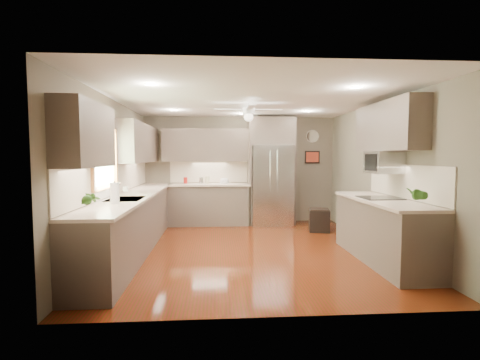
{
  "coord_description": "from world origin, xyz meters",
  "views": [
    {
      "loc": [
        -0.57,
        -5.78,
        1.58
      ],
      "look_at": [
        -0.13,
        0.6,
        1.14
      ],
      "focal_mm": 26.0,
      "sensor_mm": 36.0,
      "label": 1
    }
  ],
  "objects": [
    {
      "name": "right_run",
      "position": [
        1.93,
        -0.8,
        0.48
      ],
      "size": [
        0.7,
        2.2,
        1.45
      ],
      "color": "brown",
      "rests_on": "ground"
    },
    {
      "name": "canister_c",
      "position": [
        -0.78,
        2.22,
        1.03
      ],
      "size": [
        0.13,
        0.13,
        0.17
      ],
      "primitive_type": "cylinder",
      "rotation": [
        0.0,
        0.0,
        0.28
      ],
      "color": "beige",
      "rests_on": "back_run"
    },
    {
      "name": "back_run",
      "position": [
        -0.72,
        2.2,
        0.48
      ],
      "size": [
        1.85,
        0.65,
        1.45
      ],
      "color": "brown",
      "rests_on": "ground"
    },
    {
      "name": "floor",
      "position": [
        0.0,
        0.0,
        0.0
      ],
      "size": [
        5.0,
        5.0,
        0.0
      ],
      "primitive_type": "plane",
      "color": "#482509",
      "rests_on": "ground"
    },
    {
      "name": "left_run",
      "position": [
        -1.95,
        0.15,
        0.48
      ],
      "size": [
        0.65,
        4.7,
        1.45
      ],
      "color": "brown",
      "rests_on": "ground"
    },
    {
      "name": "framed_print",
      "position": [
        1.75,
        2.48,
        1.55
      ],
      "size": [
        0.36,
        0.03,
        0.3
      ],
      "color": "black",
      "rests_on": "wall_back"
    },
    {
      "name": "ceiling_fan",
      "position": [
        -0.0,
        0.3,
        2.33
      ],
      "size": [
        1.18,
        1.18,
        0.32
      ],
      "color": "white",
      "rests_on": "ceiling"
    },
    {
      "name": "uppers",
      "position": [
        -0.74,
        0.71,
        1.87
      ],
      "size": [
        4.5,
        4.7,
        0.95
      ],
      "color": "brown",
      "rests_on": "wall_left"
    },
    {
      "name": "wall_front",
      "position": [
        0.0,
        -2.5,
        1.25
      ],
      "size": [
        4.5,
        0.0,
        4.5
      ],
      "primitive_type": "plane",
      "rotation": [
        -1.57,
        0.0,
        0.0
      ],
      "color": "#685F4F",
      "rests_on": "ground"
    },
    {
      "name": "recessed_lights",
      "position": [
        -0.04,
        0.4,
        2.49
      ],
      "size": [
        2.84,
        3.14,
        0.01
      ],
      "color": "white",
      "rests_on": "ceiling"
    },
    {
      "name": "canister_b",
      "position": [
        -0.91,
        2.25,
        1.01
      ],
      "size": [
        0.12,
        0.12,
        0.15
      ],
      "primitive_type": "cylinder",
      "rotation": [
        0.0,
        0.0,
        -0.37
      ],
      "color": "silver",
      "rests_on": "back_run"
    },
    {
      "name": "refrigerator",
      "position": [
        0.7,
        2.16,
        1.19
      ],
      "size": [
        1.06,
        0.75,
        2.45
      ],
      "color": "silver",
      "rests_on": "ground"
    },
    {
      "name": "stool",
      "position": [
        1.58,
        1.3,
        0.24
      ],
      "size": [
        0.49,
        0.49,
        0.48
      ],
      "color": "black",
      "rests_on": "ground"
    },
    {
      "name": "window",
      "position": [
        -2.22,
        -0.5,
        1.55
      ],
      "size": [
        0.05,
        1.12,
        0.92
      ],
      "color": "#BFF2B2",
      "rests_on": "wall_left"
    },
    {
      "name": "potted_plant_right",
      "position": [
        1.93,
        -1.61,
        1.1
      ],
      "size": [
        0.21,
        0.19,
        0.32
      ],
      "primitive_type": "imported",
      "rotation": [
        0.0,
        0.0,
        0.29
      ],
      "color": "#2C5B1A",
      "rests_on": "right_run"
    },
    {
      "name": "paper_towel",
      "position": [
        -1.94,
        -1.01,
        1.08
      ],
      "size": [
        0.12,
        0.12,
        0.3
      ],
      "color": "white",
      "rests_on": "left_run"
    },
    {
      "name": "wall_left",
      "position": [
        -2.25,
        0.0,
        1.25
      ],
      "size": [
        0.0,
        5.0,
        5.0
      ],
      "primitive_type": "plane",
      "rotation": [
        1.57,
        0.0,
        1.57
      ],
      "color": "#685F4F",
      "rests_on": "ground"
    },
    {
      "name": "microwave",
      "position": [
        2.03,
        -0.55,
        1.48
      ],
      "size": [
        0.43,
        0.55,
        0.34
      ],
      "color": "silver",
      "rests_on": "wall_right"
    },
    {
      "name": "wall_clock",
      "position": [
        1.75,
        2.48,
        2.05
      ],
      "size": [
        0.3,
        0.03,
        0.3
      ],
      "color": "white",
      "rests_on": "wall_back"
    },
    {
      "name": "canister_a",
      "position": [
        -1.27,
        2.22,
        1.02
      ],
      "size": [
        0.09,
        0.09,
        0.14
      ],
      "primitive_type": "cylinder",
      "rotation": [
        0.0,
        0.0,
        0.01
      ],
      "color": "#9C1411",
      "rests_on": "back_run"
    },
    {
      "name": "wall_back",
      "position": [
        0.0,
        2.5,
        1.25
      ],
      "size": [
        4.5,
        0.0,
        4.5
      ],
      "primitive_type": "plane",
      "rotation": [
        1.57,
        0.0,
        0.0
      ],
      "color": "#685F4F",
      "rests_on": "ground"
    },
    {
      "name": "potted_plant_left",
      "position": [
        -1.97,
        -1.87,
        1.11
      ],
      "size": [
        0.18,
        0.12,
        0.33
      ],
      "primitive_type": "imported",
      "rotation": [
        0.0,
        0.0,
        0.0
      ],
      "color": "#2C5B1A",
      "rests_on": "left_run"
    },
    {
      "name": "soap_bottle",
      "position": [
        -2.08,
        0.12,
        1.03
      ],
      "size": [
        0.09,
        0.1,
        0.17
      ],
      "primitive_type": "imported",
      "rotation": [
        0.0,
        0.0,
        0.21
      ],
      "color": "white",
      "rests_on": "left_run"
    },
    {
      "name": "sink",
      "position": [
        -1.93,
        -0.5,
        0.91
      ],
      "size": [
        0.5,
        0.7,
        0.32
      ],
      "color": "silver",
      "rests_on": "left_run"
    },
    {
      "name": "wall_right",
      "position": [
        2.25,
        0.0,
        1.25
      ],
      "size": [
        0.0,
        5.0,
        5.0
      ],
      "primitive_type": "plane",
      "rotation": [
        1.57,
        0.0,
        -1.57
      ],
      "color": "#685F4F",
      "rests_on": "ground"
    },
    {
      "name": "ceiling",
      "position": [
        0.0,
        0.0,
        2.5
      ],
      "size": [
        5.0,
        5.0,
        0.0
      ],
      "primitive_type": "plane",
      "rotation": [
        3.14,
        0.0,
        0.0
      ],
      "color": "white",
      "rests_on": "ground"
    },
    {
      "name": "bowl",
      "position": [
        -0.38,
        2.18,
        0.97
      ],
      "size": [
        0.24,
        0.24,
        0.05
      ],
      "primitive_type": "imported",
      "rotation": [
        0.0,
        0.0,
        0.13
      ],
      "color": "beige",
      "rests_on": "back_run"
    }
  ]
}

